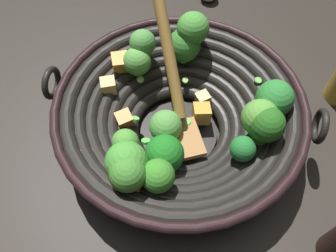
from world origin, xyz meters
TOP-DOWN VIEW (x-y plane):
  - ground_plane at (0.00, 0.00)m, footprint 4.00×4.00m
  - wok at (0.00, 0.00)m, footprint 0.39×0.43m

SIDE VIEW (x-z plane):
  - ground_plane at x=0.00m, z-range 0.00..0.00m
  - wok at x=0.00m, z-range -0.05..0.18m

